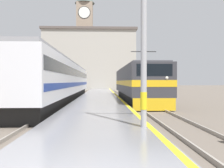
# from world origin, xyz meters

# --- Properties ---
(ground_plane) EXTENTS (200.00, 200.00, 0.00)m
(ground_plane) POSITION_xyz_m (0.00, 30.00, 0.00)
(ground_plane) COLOR #60564C
(platform) EXTENTS (4.12, 140.00, 0.41)m
(platform) POSITION_xyz_m (0.00, 25.00, 0.20)
(platform) COLOR slate
(platform) RESTS_ON ground
(rail_track_near) EXTENTS (2.83, 140.00, 0.16)m
(rail_track_near) POSITION_xyz_m (3.61, 25.00, 0.03)
(rail_track_near) COLOR #60564C
(rail_track_near) RESTS_ON ground
(rail_track_far) EXTENTS (2.83, 140.00, 0.16)m
(rail_track_far) POSITION_xyz_m (-3.61, 25.00, 0.03)
(rail_track_far) COLOR #60564C
(rail_track_far) RESTS_ON ground
(locomotive_train) EXTENTS (2.92, 17.60, 4.39)m
(locomotive_train) POSITION_xyz_m (3.61, 21.53, 1.76)
(locomotive_train) COLOR black
(locomotive_train) RESTS_ON ground
(passenger_train) EXTENTS (2.92, 31.06, 3.77)m
(passenger_train) POSITION_xyz_m (-3.61, 22.42, 2.04)
(passenger_train) COLOR black
(passenger_train) RESTS_ON ground
(catenary_mast) EXTENTS (2.22, 0.23, 8.35)m
(catenary_mast) POSITION_xyz_m (1.79, 5.19, 4.63)
(catenary_mast) COLOR #9E9EA3
(catenary_mast) RESTS_ON platform
(clock_tower) EXTENTS (5.33, 5.33, 26.97)m
(clock_tower) POSITION_xyz_m (-4.35, 67.68, 14.36)
(clock_tower) COLOR gray
(clock_tower) RESTS_ON ground
(station_building) EXTENTS (20.78, 9.26, 13.63)m
(station_building) POSITION_xyz_m (-2.47, 56.39, 6.84)
(station_building) COLOR #A8A399
(station_building) RESTS_ON ground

